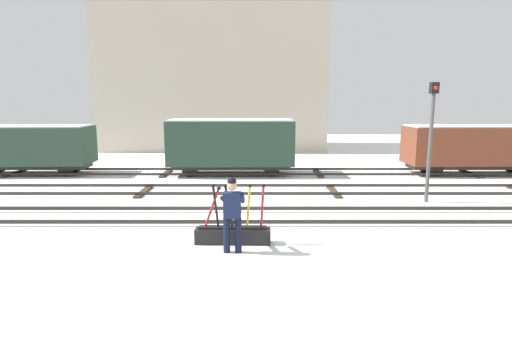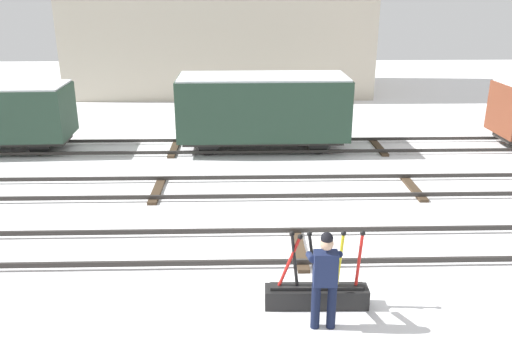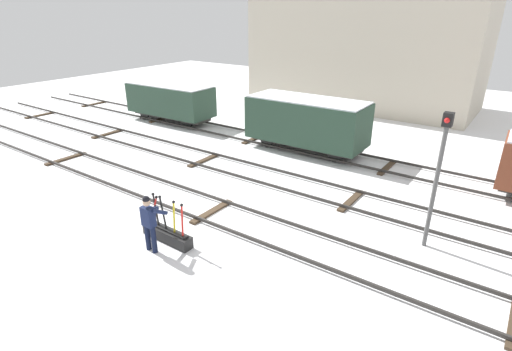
% 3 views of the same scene
% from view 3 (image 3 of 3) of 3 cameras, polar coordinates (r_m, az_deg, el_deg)
% --- Properties ---
extents(ground_plane, '(60.00, 60.00, 0.00)m').
position_cam_3_polar(ground_plane, '(13.49, -6.39, -5.34)').
color(ground_plane, white).
extents(track_main_line, '(44.00, 1.94, 0.18)m').
position_cam_3_polar(track_main_line, '(13.44, -6.41, -4.93)').
color(track_main_line, '#2D2B28').
rests_on(track_main_line, ground_plane).
extents(track_siding_near, '(44.00, 1.94, 0.18)m').
position_cam_3_polar(track_siding_near, '(15.95, 1.90, -0.14)').
color(track_siding_near, '#2D2B28').
rests_on(track_siding_near, ground_plane).
extents(track_siding_far, '(44.00, 1.94, 0.18)m').
position_cam_3_polar(track_siding_far, '(19.12, 8.40, 3.62)').
color(track_siding_far, '#2D2B28').
rests_on(track_siding_far, ground_plane).
extents(switch_lever_frame, '(1.81, 0.40, 1.45)m').
position_cam_3_polar(switch_lever_frame, '(12.06, -12.69, -8.12)').
color(switch_lever_frame, black).
rests_on(switch_lever_frame, ground_plane).
extents(rail_worker, '(0.54, 0.66, 1.72)m').
position_cam_3_polar(rail_worker, '(11.37, -15.12, -6.26)').
color(rail_worker, '#111831').
rests_on(rail_worker, ground_plane).
extents(signal_post, '(0.24, 0.32, 3.94)m').
position_cam_3_polar(signal_post, '(11.66, 24.83, 0.89)').
color(signal_post, '#4C4C4C').
rests_on(signal_post, ground_plane).
extents(apartment_building, '(15.30, 6.99, 10.28)m').
position_cam_3_polar(apartment_building, '(29.49, 15.78, 19.83)').
color(apartment_building, beige).
rests_on(apartment_building, ground_plane).
extents(freight_car_near_switch, '(5.51, 2.21, 2.24)m').
position_cam_3_polar(freight_car_near_switch, '(24.53, -12.26, 10.57)').
color(freight_car_near_switch, '#2D2B28').
rests_on(freight_car_near_switch, ground_plane).
extents(freight_car_back_track, '(5.63, 2.28, 2.52)m').
position_cam_3_polar(freight_car_back_track, '(18.94, 7.31, 7.73)').
color(freight_car_back_track, '#2D2B28').
rests_on(freight_car_back_track, ground_plane).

